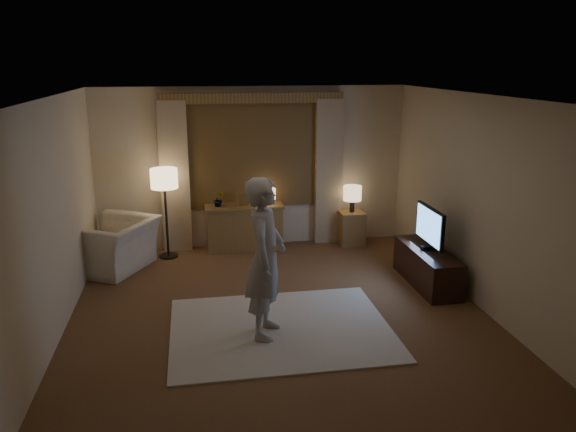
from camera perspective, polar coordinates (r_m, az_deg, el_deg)
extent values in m
cube|color=brown|center=(6.97, -0.89, -9.92)|extent=(5.00, 5.50, 0.02)
cube|color=silver|center=(6.30, -1.00, 12.12)|extent=(5.00, 5.50, 0.02)
cube|color=beige|center=(9.19, -3.61, 4.93)|extent=(5.00, 0.02, 2.60)
cube|color=beige|center=(3.97, 5.32, -9.67)|extent=(5.00, 0.02, 2.60)
cube|color=beige|center=(6.62, -22.92, -0.46)|extent=(0.02, 5.50, 2.60)
cube|color=beige|center=(7.32, 18.87, 1.37)|extent=(0.02, 5.50, 2.60)
cube|color=black|center=(9.11, -3.62, 6.44)|extent=(2.00, 0.01, 1.70)
cube|color=brown|center=(9.10, -3.61, 6.43)|extent=(2.08, 0.04, 1.78)
cube|color=tan|center=(9.05, -11.43, 3.84)|extent=(0.45, 0.12, 2.40)
cube|color=tan|center=(9.31, 4.16, 4.44)|extent=(0.45, 0.12, 2.40)
cube|color=brown|center=(8.96, -3.67, 11.88)|extent=(2.90, 0.14, 0.16)
cube|color=beige|center=(6.58, -0.75, -11.37)|extent=(2.50, 2.00, 0.02)
cube|color=brown|center=(9.14, -4.42, -1.27)|extent=(1.20, 0.40, 0.70)
cube|color=brown|center=(9.02, -4.48, 1.46)|extent=(0.16, 0.02, 0.20)
imported|color=#999999|center=(8.98, -7.03, 1.66)|extent=(0.17, 0.13, 0.30)
cylinder|color=black|center=(9.08, -1.96, 1.33)|extent=(0.08, 0.08, 0.12)
cylinder|color=#F5CE93|center=(9.04, -1.97, 2.25)|extent=(0.22, 0.22, 0.18)
cylinder|color=black|center=(9.05, -12.03, -3.99)|extent=(0.30, 0.30, 0.03)
cylinder|color=black|center=(8.89, -12.22, -0.67)|extent=(0.04, 0.04, 1.12)
cylinder|color=#F5CE93|center=(8.72, -12.48, 3.75)|extent=(0.41, 0.41, 0.30)
imported|color=beige|center=(8.61, -17.24, -2.86)|extent=(1.42, 1.48, 0.74)
cube|color=brown|center=(9.44, 6.45, -1.23)|extent=(0.40, 0.40, 0.56)
cylinder|color=black|center=(9.34, 6.52, 1.00)|extent=(0.08, 0.08, 0.20)
cylinder|color=#F5CE93|center=(9.28, 6.56, 2.32)|extent=(0.30, 0.30, 0.24)
cube|color=black|center=(7.96, 13.95, -5.04)|extent=(0.45, 1.40, 0.50)
cube|color=black|center=(7.87, 14.08, -3.15)|extent=(0.20, 0.09, 0.05)
cube|color=black|center=(7.78, 14.24, -0.95)|extent=(0.05, 0.82, 0.50)
cube|color=#508EDA|center=(7.77, 14.05, -0.96)|extent=(0.00, 0.76, 0.45)
imported|color=gray|center=(6.10, -2.29, -4.31)|extent=(0.61, 0.76, 1.79)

